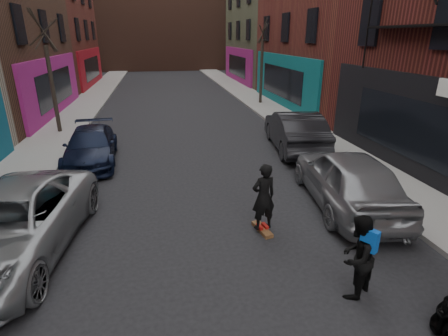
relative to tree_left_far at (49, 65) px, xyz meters
name	(u,v)px	position (x,y,z in m)	size (l,w,h in m)	color
sidewalk_left	(95,95)	(-0.05, 12.00, -3.31)	(2.50, 84.00, 0.13)	gray
sidewalk_right	(242,91)	(12.45, 12.00, -3.31)	(2.50, 84.00, 0.13)	gray
building_far	(160,19)	(6.20, 38.00, 3.62)	(40.00, 10.00, 14.00)	#47281E
tree_left_far	(49,65)	(0.00, 0.00, 0.00)	(2.00, 2.00, 6.50)	black
tree_right_far	(262,54)	(12.40, 6.00, 0.15)	(2.00, 2.00, 6.80)	black
parked_left_far	(9,225)	(1.60, -11.10, -2.60)	(2.58, 5.59, 1.55)	gray
parked_left_end	(91,146)	(2.34, -4.85, -2.72)	(1.85, 4.56, 1.32)	black
parked_right_far	(347,178)	(10.26, -10.16, -2.52)	(2.02, 5.03, 1.71)	gray
parked_right_end	(295,130)	(10.80, -4.70, -2.53)	(1.80, 5.15, 1.70)	black
skateboard	(262,229)	(7.45, -11.14, -3.33)	(0.22, 0.80, 0.10)	brown
skateboarder	(264,197)	(7.45, -11.14, -2.41)	(0.63, 0.42, 1.74)	black
pedestrian	(357,257)	(8.49, -13.71, -2.53)	(1.03, 0.98, 1.68)	black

